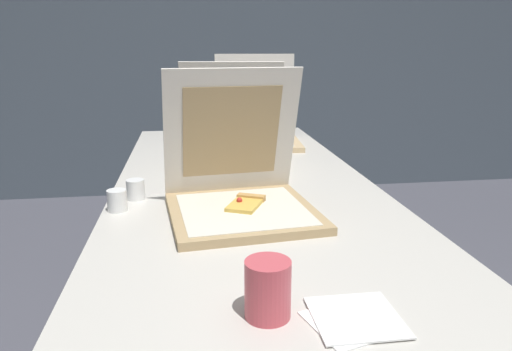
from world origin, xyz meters
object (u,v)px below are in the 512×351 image
object	(u,v)px
pizza_box_front	(240,193)
cup_printed_front	(268,289)
cup_white_near_left	(117,201)
napkin_pile	(353,319)
pizza_box_middle	(232,154)
cup_white_near_center	(136,190)
pizza_box_back	(257,131)
table	(244,195)

from	to	relation	value
pizza_box_front	cup_printed_front	size ratio (longest dim) A/B	4.19
cup_white_near_left	napkin_pile	bearing A→B (deg)	-53.16
pizza_box_middle	napkin_pile	bearing A→B (deg)	-76.66
pizza_box_front	cup_white_near_center	size ratio (longest dim) A/B	7.03
napkin_pile	pizza_box_back	bearing A→B (deg)	87.98
cup_white_near_left	pizza_box_middle	bearing A→B (deg)	49.24
cup_printed_front	cup_white_near_left	bearing A→B (deg)	119.09
pizza_box_middle	cup_white_near_left	bearing A→B (deg)	-123.31
pizza_box_middle	table	bearing A→B (deg)	-74.04
cup_white_near_center	pizza_box_middle	bearing A→B (deg)	44.92
pizza_box_back	cup_white_near_center	bearing A→B (deg)	-117.02
cup_white_near_left	pizza_box_back	bearing A→B (deg)	59.83
napkin_pile	pizza_box_middle	bearing A→B (deg)	95.89
cup_white_near_center	cup_white_near_left	size ratio (longest dim) A/B	1.00
pizza_box_back	pizza_box_middle	bearing A→B (deg)	-104.54
pizza_box_middle	cup_white_near_center	size ratio (longest dim) A/B	7.14
cup_printed_front	pizza_box_middle	bearing A→B (deg)	88.15
table	cup_printed_front	distance (m)	0.84
cup_white_near_center	pizza_box_back	bearing A→B (deg)	58.93
cup_printed_front	pizza_box_back	bearing A→B (deg)	82.57
pizza_box_middle	pizza_box_back	bearing A→B (deg)	78.87
table	pizza_box_front	world-z (taller)	pizza_box_front
pizza_box_front	cup_white_near_center	xyz separation A→B (m)	(-0.29, 0.16, -0.03)
cup_white_near_left	cup_printed_front	distance (m)	0.67
pizza_box_front	napkin_pile	distance (m)	0.57
cup_white_near_left	napkin_pile	xyz separation A→B (m)	(0.46, -0.62, -0.03)
pizza_box_front	pizza_box_back	distance (m)	0.97
pizza_box_back	cup_printed_front	distance (m)	1.48
pizza_box_back	cup_white_near_center	xyz separation A→B (m)	(-0.48, -0.79, -0.03)
cup_white_near_left	cup_printed_front	xyz separation A→B (m)	(0.32, -0.58, 0.02)
pizza_box_front	cup_white_near_left	xyz separation A→B (m)	(-0.33, 0.06, -0.03)
pizza_box_front	cup_white_near_left	distance (m)	0.34
table	pizza_box_middle	world-z (taller)	pizza_box_middle
cup_white_near_left	cup_printed_front	bearing A→B (deg)	-60.91
pizza_box_back	table	bearing A→B (deg)	-97.91
pizza_box_front	cup_printed_front	xyz separation A→B (m)	(-0.01, -0.52, -0.00)
cup_white_near_center	napkin_pile	size ratio (longest dim) A/B	0.36
pizza_box_back	cup_white_near_left	size ratio (longest dim) A/B	6.80
pizza_box_front	napkin_pile	world-z (taller)	pizza_box_front
table	cup_printed_front	world-z (taller)	cup_printed_front
table	napkin_pile	xyz separation A→B (m)	(0.08, -0.87, 0.05)
cup_white_near_center	cup_printed_front	size ratio (longest dim) A/B	0.60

